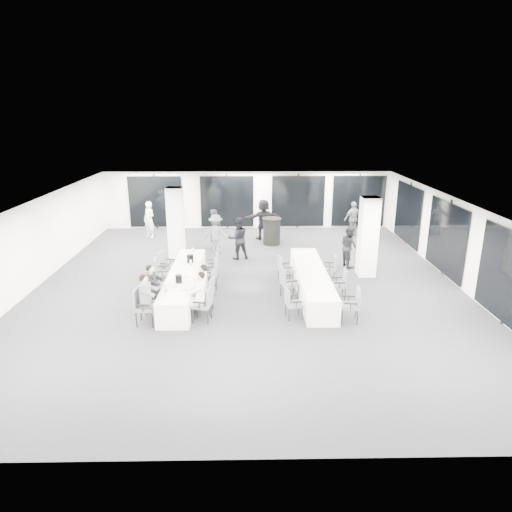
{
  "coord_description": "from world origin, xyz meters",
  "views": [
    {
      "loc": [
        0.03,
        -14.23,
        5.54
      ],
      "look_at": [
        0.28,
        -0.2,
        1.11
      ],
      "focal_mm": 32.0,
      "sensor_mm": 36.0,
      "label": 1
    }
  ],
  "objects": [
    {
      "name": "room",
      "position": [
        0.89,
        1.11,
        1.39
      ],
      "size": [
        14.04,
        16.04,
        2.84
      ],
      "color": "#25252A",
      "rests_on": "ground"
    },
    {
      "name": "standing_guest_a",
      "position": [
        -1.35,
        4.47,
        0.95
      ],
      "size": [
        0.82,
        0.87,
        1.9
      ],
      "primitive_type": "imported",
      "rotation": [
        0.0,
        0.0,
        1.09
      ],
      "color": "black",
      "rests_on": "floor"
    },
    {
      "name": "chair_side_left_near",
      "position": [
        1.23,
        -2.54,
        0.51
      ],
      "size": [
        0.52,
        0.55,
        0.89
      ],
      "rotation": [
        0.0,
        0.0,
        -1.41
      ],
      "color": "#54585C",
      "rests_on": "floor"
    },
    {
      "name": "ice_bucket_near",
      "position": [
        -2.02,
        -1.64,
        0.87
      ],
      "size": [
        0.2,
        0.2,
        0.23
      ],
      "primitive_type": "cylinder",
      "color": "black",
      "rests_on": "banquet_table_main"
    },
    {
      "name": "chair_main_right_far",
      "position": [
        -1.18,
        0.9,
        0.5
      ],
      "size": [
        0.5,
        0.54,
        0.87
      ],
      "rotation": [
        0.0,
        0.0,
        1.74
      ],
      "color": "#54585C",
      "rests_on": "floor"
    },
    {
      "name": "seated_guest_c",
      "position": [
        -1.34,
        -2.64,
        0.81
      ],
      "size": [
        0.5,
        0.38,
        1.44
      ],
      "rotation": [
        0.0,
        0.0,
        1.57
      ],
      "color": "white",
      "rests_on": "floor"
    },
    {
      "name": "standing_guest_g",
      "position": [
        -4.52,
        6.32,
        0.94
      ],
      "size": [
        0.88,
        0.86,
        1.88
      ],
      "primitive_type": "imported",
      "rotation": [
        0.0,
        0.0,
        -0.66
      ],
      "color": "white",
      "rests_on": "floor"
    },
    {
      "name": "water_bottle_b",
      "position": [
        -1.83,
        -0.21,
        0.87
      ],
      "size": [
        0.07,
        0.07,
        0.23
      ],
      "primitive_type": "cylinder",
      "color": "silver",
      "rests_on": "banquet_table_main"
    },
    {
      "name": "chair_main_left_second",
      "position": [
        -2.83,
        -2.05,
        0.53
      ],
      "size": [
        0.57,
        0.59,
        0.92
      ],
      "rotation": [
        0.0,
        0.0,
        -1.32
      ],
      "color": "#54585C",
      "rests_on": "floor"
    },
    {
      "name": "standing_guest_f",
      "position": [
        0.73,
        5.92,
        1.04
      ],
      "size": [
        2.03,
        1.19,
        2.08
      ],
      "primitive_type": "imported",
      "rotation": [
        0.0,
        0.0,
        3.39
      ],
      "color": "black",
      "rests_on": "floor"
    },
    {
      "name": "water_bottle_c",
      "position": [
        -1.93,
        1.3,
        0.85
      ],
      "size": [
        0.06,
        0.06,
        0.2
      ],
      "primitive_type": "cylinder",
      "color": "silver",
      "rests_on": "banquet_table_main"
    },
    {
      "name": "wine_glass",
      "position": [
        -1.85,
        -2.63,
        0.89
      ],
      "size": [
        0.07,
        0.07,
        0.19
      ],
      "color": "silver",
      "rests_on": "banquet_table_main"
    },
    {
      "name": "standing_guest_d",
      "position": [
        4.94,
        6.42,
        0.91
      ],
      "size": [
        1.21,
        0.93,
        1.82
      ],
      "primitive_type": "imported",
      "rotation": [
        0.0,
        0.0,
        3.49
      ],
      "color": "#5C5E64",
      "rests_on": "floor"
    },
    {
      "name": "cocktail_table",
      "position": [
        1.06,
        5.01,
        0.59
      ],
      "size": [
        0.84,
        0.84,
        1.17
      ],
      "color": "black",
      "rests_on": "floor"
    },
    {
      "name": "chair_main_left_fourth",
      "position": [
        -2.84,
        -0.16,
        0.58
      ],
      "size": [
        0.58,
        0.63,
        1.02
      ],
      "rotation": [
        0.0,
        0.0,
        -1.42
      ],
      "color": "#54585C",
      "rests_on": "floor"
    },
    {
      "name": "seated_guest_b",
      "position": [
        -2.67,
        -2.03,
        0.81
      ],
      "size": [
        0.5,
        0.38,
        1.44
      ],
      "rotation": [
        0.0,
        0.0,
        -1.57
      ],
      "color": "black",
      "rests_on": "floor"
    },
    {
      "name": "chair_side_left_far",
      "position": [
        1.22,
        0.28,
        0.53
      ],
      "size": [
        0.55,
        0.59,
        0.93
      ],
      "rotation": [
        0.0,
        0.0,
        -1.37
      ],
      "color": "#54585C",
      "rests_on": "floor"
    },
    {
      "name": "column_left",
      "position": [
        -2.8,
        3.2,
        1.4
      ],
      "size": [
        0.6,
        0.6,
        2.8
      ],
      "primitive_type": "cube",
      "color": "white",
      "rests_on": "floor"
    },
    {
      "name": "chair_main_right_second",
      "position": [
        -1.17,
        -2.06,
        0.57
      ],
      "size": [
        0.57,
        0.62,
        1.0
      ],
      "rotation": [
        0.0,
        0.0,
        1.43
      ],
      "color": "#54585C",
      "rests_on": "floor"
    },
    {
      "name": "chair_main_right_mid",
      "position": [
        -1.18,
        -1.0,
        0.5
      ],
      "size": [
        0.5,
        0.54,
        0.88
      ],
      "rotation": [
        0.0,
        0.0,
        1.44
      ],
      "color": "#54585C",
      "rests_on": "floor"
    },
    {
      "name": "standing_guest_b",
      "position": [
        -0.36,
        2.96,
        0.95
      ],
      "size": [
        1.03,
        0.79,
        1.9
      ],
      "primitive_type": "imported",
      "rotation": [
        0.0,
        0.0,
        3.42
      ],
      "color": "black",
      "rests_on": "floor"
    },
    {
      "name": "chair_side_left_mid",
      "position": [
        1.22,
        -1.09,
        0.57
      ],
      "size": [
        0.61,
        0.64,
        1.0
      ],
      "rotation": [
        0.0,
        0.0,
        -1.34
      ],
      "color": "#54585C",
      "rests_on": "floor"
    },
    {
      "name": "chair_main_right_near",
      "position": [
        -1.17,
        -2.66,
        0.57
      ],
      "size": [
        0.58,
        0.62,
        1.0
      ],
      "rotation": [
        0.0,
        0.0,
        1.39
      ],
      "color": "#54585C",
      "rests_on": "floor"
    },
    {
      "name": "standing_guest_e",
      "position": [
        5.47,
        6.31,
        0.87
      ],
      "size": [
        0.83,
        0.98,
        1.75
      ],
      "primitive_type": "imported",
      "rotation": [
        0.0,
        0.0,
        2.03
      ],
      "color": "black",
      "rests_on": "floor"
    },
    {
      "name": "column_right",
      "position": [
        4.2,
        1.0,
        1.4
      ],
      "size": [
        0.6,
        0.6,
        2.8
      ],
      "primitive_type": "cube",
      "color": "white",
      "rests_on": "floor"
    },
    {
      "name": "seated_guest_a",
      "position": [
        -2.67,
        -2.83,
        0.81
      ],
      "size": [
        0.5,
        0.38,
        1.44
      ],
      "rotation": [
        0.0,
        0.0,
        -1.57
      ],
      "color": "#5C5E64",
      "rests_on": "floor"
    },
    {
      "name": "plate_a",
      "position": [
        -2.06,
        -2.01,
        0.76
      ],
      "size": [
        0.18,
        0.18,
        0.03
      ],
      "color": "white",
      "rests_on": "banquet_table_main"
    },
    {
      "name": "seated_guest_d",
      "position": [
        -1.34,
        -2.04,
        0.81
      ],
      "size": [
        0.5,
        0.38,
        1.44
      ],
      "rotation": [
        0.0,
        0.0,
        1.57
      ],
      "color": "white",
      "rests_on": "floor"
    },
    {
      "name": "chair_main_left_far",
      "position": [
        -2.84,
        0.76,
        0.55
      ],
      "size": [
        0.57,
        0.6,
        0.96
      ],
      "rotation": [
        0.0,
        0.0,
        -1.78
      ],
      "color": "#54585C",
      "rests_on": "floor"
    },
    {
      "name": "standing_guest_h",
      "position": [
        3.79,
        2.0,
        0.87
      ],
      "size": [
        0.72,
        0.95,
        1.74
      ],
      "primitive_type": "imported",
      "rotation": [
        0.0,
        0.0,
        1.85
      ],
      "color": "black",
      "rests_on": "floor"
    },
    {
      "name": "chair_side_right_near",
      "position": [
        2.89,
        -2.77,
        0.56
      ],
      "size": [
        0.55,
        0.59,
        0.99
      ],
      "rotation": [
        0.0,
        0.0,
        1.47
      ],
      "color": "#54585C",
      "rests_on": "floor"
    },
    {
      "name": "standing_guest_c",
      "position": [
        -1.29,
        3.93,
        0.89
      ],
      "size": [
        1.26,
        0.85,
        1.78
      ],
      "primitive_type": "imported",
      "rotation": [
        0.0,
        0.0,
        2.9
      ],
      "color": "#5C5E64",
      "rests_on": "floor"
    },
    {
      "name": "chair_side_right_mid",
      "position": [
        2.88,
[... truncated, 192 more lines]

